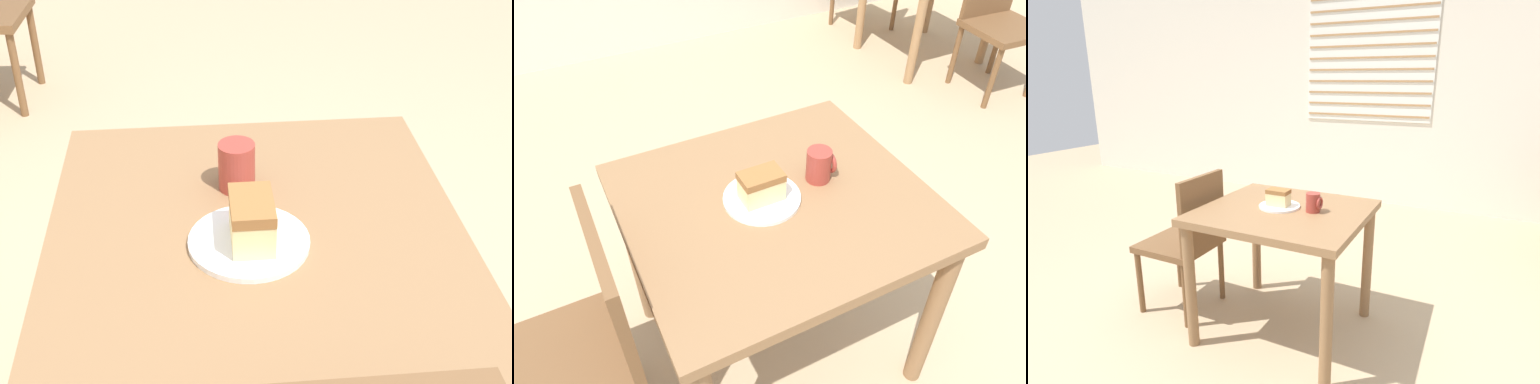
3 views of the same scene
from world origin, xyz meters
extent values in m
plane|color=tan|center=(0.00, 0.00, 0.00)|extent=(14.00, 14.00, 0.00)
cube|color=silver|center=(0.00, 3.03, 1.40)|extent=(10.00, 0.06, 2.80)
cube|color=white|center=(-0.45, 2.99, 1.66)|extent=(1.44, 0.01, 1.39)
cube|color=#AD7F51|center=(-0.45, 2.98, 1.03)|extent=(1.41, 0.01, 0.02)
cube|color=#AD7F51|center=(-0.45, 2.98, 1.15)|extent=(1.41, 0.01, 0.02)
cube|color=#AD7F51|center=(-0.45, 2.98, 1.28)|extent=(1.41, 0.01, 0.02)
cube|color=#AD7F51|center=(-0.45, 2.98, 1.41)|extent=(1.41, 0.01, 0.02)
cube|color=#AD7F51|center=(-0.45, 2.98, 1.53)|extent=(1.41, 0.01, 0.02)
cube|color=#AD7F51|center=(-0.45, 2.98, 1.66)|extent=(1.41, 0.01, 0.02)
cube|color=#AD7F51|center=(-0.45, 2.98, 1.79)|extent=(1.41, 0.01, 0.02)
cube|color=#AD7F51|center=(-0.45, 2.98, 1.91)|extent=(1.41, 0.01, 0.02)
cube|color=#AD7F51|center=(-0.45, 2.98, 2.04)|extent=(1.41, 0.01, 0.02)
cube|color=#AD7F51|center=(-0.45, 2.98, 2.17)|extent=(1.41, 0.01, 0.02)
cube|color=olive|center=(-0.14, 0.24, 0.73)|extent=(0.88, 0.80, 0.04)
cylinder|color=olive|center=(-0.52, -0.11, 0.35)|extent=(0.06, 0.06, 0.71)
cylinder|color=olive|center=(0.25, -0.11, 0.35)|extent=(0.06, 0.06, 0.71)
cylinder|color=olive|center=(-0.52, 0.59, 0.35)|extent=(0.06, 0.06, 0.71)
cylinder|color=olive|center=(0.25, 0.59, 0.35)|extent=(0.06, 0.06, 0.71)
cube|color=brown|center=(-0.84, 0.18, 0.43)|extent=(0.42, 0.42, 0.04)
cylinder|color=brown|center=(-1.03, 0.36, 0.21)|extent=(0.04, 0.04, 0.41)
cylinder|color=brown|center=(-1.03, 0.00, 0.21)|extent=(0.04, 0.04, 0.41)
cylinder|color=brown|center=(-0.66, 0.36, 0.21)|extent=(0.04, 0.04, 0.41)
cylinder|color=brown|center=(-0.66, 0.00, 0.21)|extent=(0.04, 0.04, 0.41)
cube|color=brown|center=(-0.65, 0.18, 0.67)|extent=(0.03, 0.40, 0.44)
cylinder|color=white|center=(-0.17, 0.26, 0.76)|extent=(0.23, 0.23, 0.01)
cube|color=beige|center=(-0.18, 0.25, 0.80)|extent=(0.12, 0.08, 0.07)
cube|color=#936033|center=(-0.18, 0.25, 0.84)|extent=(0.12, 0.08, 0.02)
cylinder|color=#9E382D|center=(0.02, 0.27, 0.80)|extent=(0.08, 0.08, 0.10)
torus|color=#9E382D|center=(0.06, 0.27, 0.80)|extent=(0.01, 0.07, 0.07)
camera|label=1|loc=(-1.22, 0.34, 1.57)|focal=50.00mm
camera|label=2|loc=(-0.65, -0.72, 1.73)|focal=35.00mm
camera|label=3|loc=(0.78, -1.61, 1.44)|focal=28.00mm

